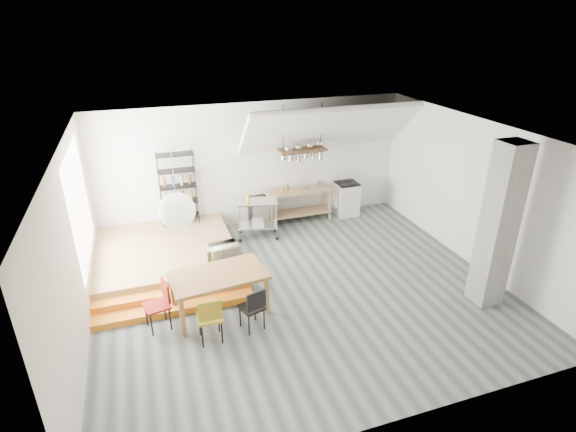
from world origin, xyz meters
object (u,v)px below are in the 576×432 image
object	(u,v)px
rolling_cart	(258,214)
mini_fridge	(259,212)
dining_table	(218,278)
stove	(346,198)

from	to	relation	value
rolling_cart	mini_fridge	xyz separation A→B (m)	(0.20, 0.64, -0.24)
rolling_cart	mini_fridge	size ratio (longest dim) A/B	1.38
dining_table	rolling_cart	world-z (taller)	rolling_cart
stove	dining_table	world-z (taller)	stove
stove	rolling_cart	size ratio (longest dim) A/B	1.08
dining_table	mini_fridge	distance (m)	3.84
dining_table	mini_fridge	bearing A→B (deg)	57.37
dining_table	mini_fridge	size ratio (longest dim) A/B	2.32
stove	rolling_cart	distance (m)	2.77
mini_fridge	stove	bearing A→B (deg)	-1.01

